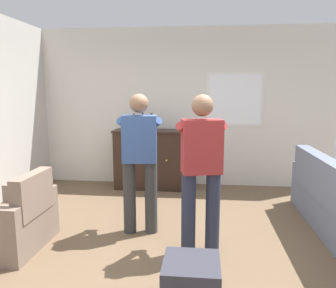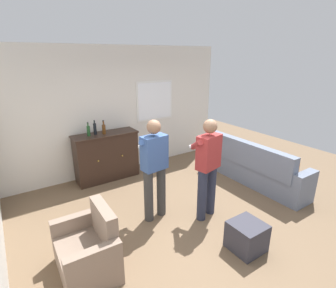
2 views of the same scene
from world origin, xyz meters
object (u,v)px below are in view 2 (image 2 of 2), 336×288
object	(u,v)px
bottle_spirits_clear	(88,131)
person_standing_right	(207,165)
bottle_liquor_amber	(95,129)
armchair	(89,251)
person_standing_left	(154,165)
couch	(248,165)
sideboard_cabinet	(107,156)
ottoman	(247,236)
bottle_wine_green	(104,129)

from	to	relation	value
bottle_spirits_clear	person_standing_right	world-z (taller)	person_standing_right
bottle_liquor_amber	person_standing_right	bearing A→B (deg)	-65.96
bottle_spirits_clear	armchair	bearing A→B (deg)	-109.28
person_standing_left	person_standing_right	world-z (taller)	same
bottle_spirits_clear	person_standing_left	xyz separation A→B (m)	(0.45, -1.84, -0.21)
couch	armchair	size ratio (longest dim) A/B	2.90
sideboard_cabinet	person_standing_right	distance (m)	2.46
couch	bottle_liquor_amber	distance (m)	3.32
person_standing_right	armchair	bearing A→B (deg)	-177.02
ottoman	armchair	bearing A→B (deg)	156.93
bottle_wine_green	bottle_spirits_clear	distance (m)	0.31
couch	sideboard_cabinet	bearing A→B (deg)	144.23
bottle_liquor_amber	couch	bearing A→B (deg)	-34.49
bottle_wine_green	person_standing_right	bearing A→B (deg)	-68.93
armchair	ottoman	size ratio (longest dim) A/B	2.01
sideboard_cabinet	ottoman	size ratio (longest dim) A/B	3.05
bottle_spirits_clear	person_standing_left	world-z (taller)	person_standing_left
bottle_liquor_amber	person_standing_left	world-z (taller)	person_standing_left
armchair	sideboard_cabinet	distance (m)	2.65
armchair	bottle_liquor_amber	bearing A→B (deg)	67.91
couch	sideboard_cabinet	distance (m)	3.05
bottle_wine_green	person_standing_right	world-z (taller)	person_standing_right
couch	sideboard_cabinet	xyz separation A→B (m)	(-2.47, 1.78, 0.16)
person_standing_right	person_standing_left	bearing A→B (deg)	148.47
bottle_spirits_clear	couch	bearing A→B (deg)	-32.74
ottoman	bottle_spirits_clear	bearing A→B (deg)	109.05
sideboard_cabinet	person_standing_left	distance (m)	1.87
bottle_spirits_clear	bottle_liquor_amber	bearing A→B (deg)	9.69
bottle_wine_green	bottle_spirits_clear	xyz separation A→B (m)	(-0.31, 0.04, 0.00)
ottoman	bottle_wine_green	bearing A→B (deg)	104.17
ottoman	person_standing_right	size ratio (longest dim) A/B	0.26
ottoman	sideboard_cabinet	bearing A→B (deg)	103.76
ottoman	person_standing_left	distance (m)	1.70
bottle_liquor_amber	bottle_wine_green	bearing A→B (deg)	-21.82
bottle_liquor_amber	person_standing_right	distance (m)	2.54
couch	sideboard_cabinet	world-z (taller)	sideboard_cabinet
ottoman	person_standing_right	world-z (taller)	person_standing_right
ottoman	person_standing_left	size ratio (longest dim) A/B	0.26
armchair	bottle_wine_green	bearing A→B (deg)	63.99
bottle_spirits_clear	sideboard_cabinet	bearing A→B (deg)	-3.44
ottoman	person_standing_left	bearing A→B (deg)	115.70
armchair	bottle_wine_green	world-z (taller)	bottle_wine_green
bottle_spirits_clear	ottoman	bearing A→B (deg)	-70.95
bottle_liquor_amber	person_standing_left	xyz separation A→B (m)	(0.30, -1.86, -0.22)
armchair	person_standing_left	distance (m)	1.54
couch	armchair	bearing A→B (deg)	-170.75
armchair	person_standing_left	xyz separation A→B (m)	(1.28, 0.55, 0.65)
bottle_wine_green	person_standing_left	size ratio (longest dim) A/B	0.17
couch	person_standing_right	xyz separation A→B (m)	(-1.62, -0.49, 0.58)
couch	bottle_spirits_clear	xyz separation A→B (m)	(-2.80, 1.80, 0.79)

